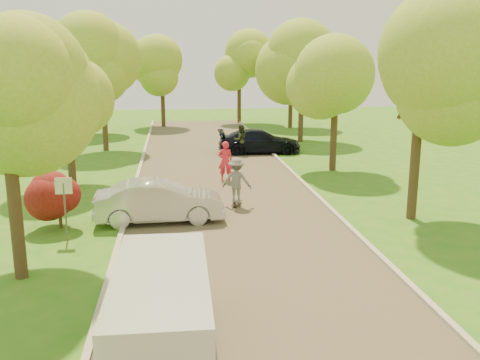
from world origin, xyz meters
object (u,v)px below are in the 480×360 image
skateboarder (237,181)px  person_striped (225,161)px  longboard (237,203)px  dark_sedan (259,141)px  silver_sedan (160,201)px  street_sign (64,196)px  person_olive (241,140)px  minivan (161,311)px

skateboarder → person_striped: (-0.01, 4.64, -0.08)m
longboard → skateboarder: size_ratio=0.53×
longboard → dark_sedan: bearing=-86.3°
silver_sedan → skateboarder: size_ratio=2.51×
street_sign → dark_sedan: (9.10, 15.79, -0.80)m
silver_sedan → longboard: (3.11, 1.82, -0.68)m
person_olive → longboard: bearing=71.0°
longboard → skateboarder: skateboarder is taller
silver_sedan → minivan: bearing=179.2°
dark_sedan → skateboarder: bearing=168.5°
skateboarder → minivan: bearing=92.7°
minivan → dark_sedan: size_ratio=0.94×
silver_sedan → person_striped: 7.16m
longboard → person_striped: size_ratio=0.51×
minivan → skateboarder: skateboarder is taller
skateboarder → dark_sedan: bearing=-86.3°
street_sign → skateboarder: 7.15m
minivan → longboard: size_ratio=4.90×
person_olive → dark_sedan: bearing=-165.2°
minivan → dark_sedan: 24.00m
person_striped → dark_sedan: bearing=-105.2°
minivan → longboard: (2.87, 11.08, -0.86)m
person_striped → person_olive: 7.13m
skateboarder → longboard: bearing=17.2°
skateboarder → silver_sedan: bearing=47.5°
skateboarder → person_striped: skateboarder is taller
minivan → person_olive: bearing=79.7°
dark_sedan → person_striped: person_striped is taller
skateboarder → person_olive: size_ratio=0.99×
dark_sedan → street_sign: bearing=152.1°
person_striped → silver_sedan: bearing=70.4°
skateboarder → person_striped: bearing=-72.7°
minivan → person_olive: size_ratio=2.58×
longboard → street_sign: bearing=47.3°
person_olive → silver_sedan: bearing=59.6°
street_sign → minivan: bearing=-66.2°
street_sign → skateboarder: size_ratio=1.14×
longboard → person_olive: size_ratio=0.53×
dark_sedan → skateboarder: size_ratio=2.76×
dark_sedan → person_olive: person_olive is taller
street_sign → person_olive: bearing=62.8°
minivan → longboard: minivan is taller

